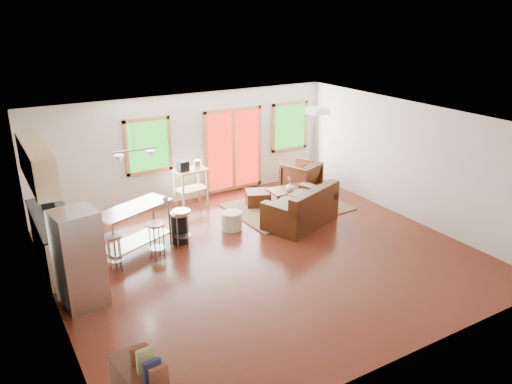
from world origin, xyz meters
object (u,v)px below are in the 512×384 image
ottoman (257,198)px  kitchen_cart (190,175)px  rug (287,207)px  armchair (301,175)px  island (135,221)px  loveseat (302,210)px  refrigerator (79,259)px  coffee_table (289,191)px

ottoman → kitchen_cart: 1.70m
rug → armchair: bearing=39.6°
island → armchair: bearing=14.4°
loveseat → ottoman: loveseat is taller
rug → kitchen_cart: (-1.93, 1.24, 0.77)m
armchair → rug: bearing=17.2°
island → loveseat: bearing=-8.6°
island → ottoman: bearing=15.8°
loveseat → kitchen_cart: bearing=106.0°
loveseat → refrigerator: refrigerator is taller
rug → ottoman: 0.74m
loveseat → ottoman: size_ratio=3.53×
island → rug: bearing=6.7°
rug → loveseat: size_ratio=1.40×
coffee_table → refrigerator: bearing=-159.9°
armchair → kitchen_cart: kitchen_cart is taller
coffee_table → kitchen_cart: (-2.08, 1.09, 0.45)m
loveseat → coffee_table: 1.22m
coffee_table → armchair: bearing=38.5°
ottoman → refrigerator: refrigerator is taller
loveseat → island: (-3.53, 0.54, 0.30)m
loveseat → ottoman: bearing=79.5°
ottoman → rug: bearing=-42.0°
island → kitchen_cart: size_ratio=1.41×
armchair → ottoman: 1.51m
armchair → ottoman: armchair is taller
loveseat → armchair: 2.12m
coffee_table → refrigerator: 5.59m
coffee_table → refrigerator: (-5.24, -1.91, 0.47)m
loveseat → refrigerator: bearing=168.6°
ottoman → island: (-3.27, -0.93, 0.48)m
loveseat → kitchen_cart: kitchen_cart is taller
ottoman → refrigerator: size_ratio=0.33×
island → refrigerator: bearing=-134.3°
ottoman → kitchen_cart: kitchen_cart is taller
ottoman → coffee_table: bearing=-25.2°
refrigerator → island: bearing=36.4°
refrigerator → island: 1.84m
armchair → island: bearing=-8.0°
refrigerator → armchair: bearing=13.5°
coffee_table → refrigerator: refrigerator is taller
armchair → island: size_ratio=0.53×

